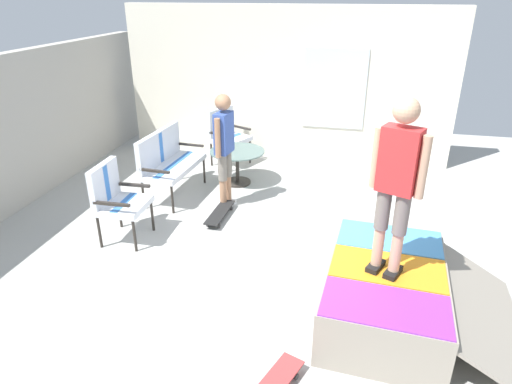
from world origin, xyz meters
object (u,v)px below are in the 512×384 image
(skate_ramp, at_px, (388,292))
(patio_table, at_px, (237,160))
(patio_bench, at_px, (167,158))
(person_skater, at_px, (397,177))
(skateboard_by_bench, at_px, (220,213))
(person_watching, at_px, (224,143))
(patio_chair_near_house, at_px, (226,131))
(patio_chair_by_wall, at_px, (115,195))

(skate_ramp, bearing_deg, patio_table, 38.21)
(skate_ramp, distance_m, patio_bench, 3.95)
(person_skater, xyz_separation_m, skateboard_by_bench, (1.71, 2.14, -1.43))
(patio_table, relative_size, person_watching, 0.54)
(patio_table, distance_m, person_skater, 3.88)
(patio_bench, distance_m, person_skater, 4.02)
(patio_chair_near_house, relative_size, patio_chair_by_wall, 1.00)
(patio_bench, bearing_deg, skate_ramp, -124.81)
(patio_table, height_order, person_skater, person_skater)
(person_watching, bearing_deg, patio_chair_by_wall, 138.85)
(patio_chair_by_wall, distance_m, person_watching, 1.68)
(skateboard_by_bench, bearing_deg, patio_chair_by_wall, 126.15)
(patio_bench, distance_m, patio_table, 1.17)
(patio_bench, relative_size, patio_table, 1.43)
(patio_bench, height_order, patio_chair_by_wall, same)
(skate_ramp, height_order, skateboard_by_bench, skate_ramp)
(patio_chair_by_wall, height_order, patio_table, patio_chair_by_wall)
(patio_bench, distance_m, person_watching, 1.06)
(patio_chair_near_house, distance_m, person_watching, 1.84)
(skate_ramp, height_order, patio_chair_near_house, patio_chair_near_house)
(skate_ramp, height_order, patio_table, patio_table)
(skateboard_by_bench, bearing_deg, person_watching, 4.66)
(skateboard_by_bench, bearing_deg, patio_bench, 58.99)
(person_watching, distance_m, skateboard_by_bench, 0.99)
(skate_ramp, bearing_deg, skateboard_by_bench, 53.57)
(patio_chair_near_house, bearing_deg, person_watching, -164.14)
(patio_table, bearing_deg, person_watching, -177.07)
(person_watching, bearing_deg, patio_table, 2.93)
(skate_ramp, relative_size, patio_table, 2.18)
(patio_bench, xyz_separation_m, skateboard_by_bench, (-0.61, -1.01, -0.53))
(patio_chair_near_house, height_order, patio_table, patio_chair_near_house)
(patio_chair_by_wall, xyz_separation_m, patio_table, (2.09, -1.04, -0.21))
(person_watching, xyz_separation_m, skateboard_by_bench, (-0.42, -0.03, -0.89))
(patio_chair_by_wall, height_order, person_skater, person_skater)
(patio_chair_by_wall, relative_size, patio_table, 1.13)
(skate_ramp, bearing_deg, patio_chair_by_wall, 76.16)
(patio_chair_near_house, height_order, skateboard_by_bench, patio_chair_near_house)
(patio_chair_by_wall, bearing_deg, person_skater, -105.30)
(patio_chair_by_wall, bearing_deg, patio_chair_near_house, -11.23)
(skate_ramp, height_order, patio_bench, patio_bench)
(patio_chair_by_wall, height_order, person_watching, person_watching)
(patio_table, distance_m, skateboard_by_bench, 1.32)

